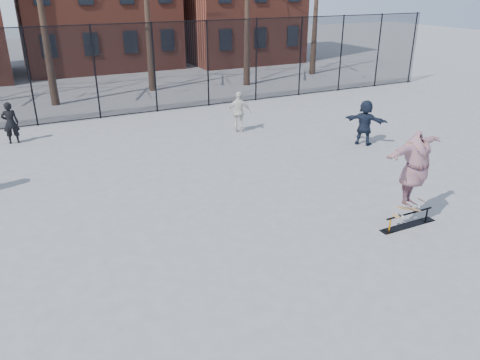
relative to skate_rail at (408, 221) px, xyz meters
name	(u,v)px	position (x,y,z in m)	size (l,w,h in m)	color
ground	(277,249)	(-3.48, 0.49, -0.14)	(100.00, 100.00, 0.00)	slate
skate_rail	(408,221)	(0.00, 0.00, 0.00)	(1.64, 0.25, 0.36)	black
skateboard	(408,211)	(-0.06, 0.00, 0.27)	(0.81, 0.19, 0.10)	#A06D40
skater	(414,174)	(-0.06, 0.00, 1.24)	(2.28, 0.62, 1.85)	#473484
bystander_black	(11,123)	(-8.47, 11.40, 0.64)	(0.57, 0.37, 1.57)	black
bystander_white	(239,112)	(-0.26, 8.96, 0.67)	(0.95, 0.40, 1.62)	silver
bystander_navy	(365,122)	(3.17, 5.49, 0.70)	(1.55, 0.49, 1.67)	#192132
fence	(127,69)	(-3.49, 13.49, 1.91)	(34.03, 0.07, 4.00)	black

